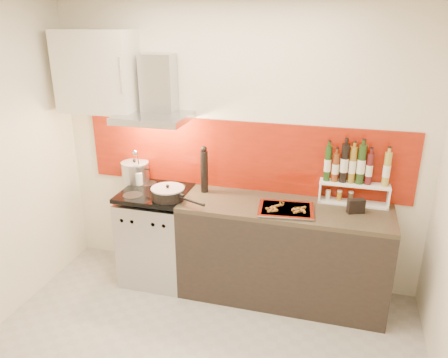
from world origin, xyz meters
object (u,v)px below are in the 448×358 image
(saute_pan, at_px, (168,193))
(pepper_mill, at_px, (204,170))
(range_stove, at_px, (158,236))
(stock_pot, at_px, (135,172))
(baking_tray, at_px, (286,209))
(counter, at_px, (283,252))

(saute_pan, bearing_deg, pepper_mill, 46.79)
(range_stove, relative_size, saute_pan, 1.68)
(stock_pot, height_order, pepper_mill, pepper_mill)
(stock_pot, bearing_deg, saute_pan, -34.26)
(range_stove, xyz_separation_m, saute_pan, (0.19, -0.14, 0.52))
(range_stove, height_order, saute_pan, saute_pan)
(saute_pan, height_order, baking_tray, saute_pan)
(saute_pan, xyz_separation_m, pepper_mill, (0.25, 0.26, 0.15))
(stock_pot, bearing_deg, pepper_mill, -4.75)
(pepper_mill, bearing_deg, range_stove, -164.13)
(range_stove, distance_m, baking_tray, 1.31)
(stock_pot, height_order, saute_pan, stock_pot)
(range_stove, relative_size, pepper_mill, 2.08)
(saute_pan, bearing_deg, baking_tray, 2.39)
(range_stove, xyz_separation_m, pepper_mill, (0.44, 0.13, 0.67))
(counter, relative_size, baking_tray, 3.68)
(counter, xyz_separation_m, stock_pot, (-1.48, 0.18, 0.56))
(stock_pot, relative_size, saute_pan, 0.49)
(range_stove, bearing_deg, baking_tray, -4.44)
(counter, bearing_deg, pepper_mill, 171.02)
(stock_pot, bearing_deg, counter, -6.94)
(pepper_mill, distance_m, baking_tray, 0.83)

